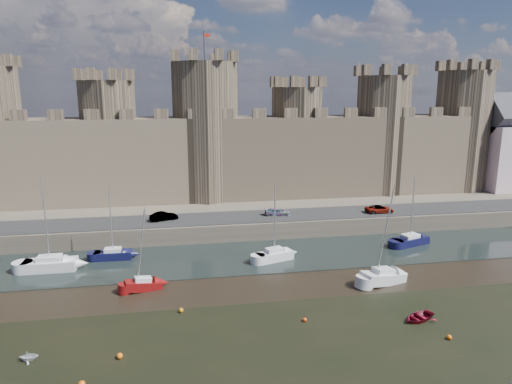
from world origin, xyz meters
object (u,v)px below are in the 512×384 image
car_1 (164,216)px  sailboat_0 (50,264)px  sailboat_3 (410,240)px  car_2 (277,212)px  sailboat_2 (274,255)px  sailboat_5 (383,276)px  sailboat_4 (143,284)px  car_3 (380,209)px  sailboat_1 (113,254)px

car_1 → sailboat_0: size_ratio=0.35×
car_1 → sailboat_3: (33.52, -9.33, -2.41)m
car_2 → sailboat_2: (-3.00, -11.91, -2.25)m
car_1 → sailboat_5: 31.94m
sailboat_4 → car_2: bearing=30.7°
sailboat_3 → car_1: bearing=145.5°
car_1 → sailboat_0: 17.00m
sailboat_2 → sailboat_3: 19.91m
car_2 → car_3: (15.81, -1.21, 0.05)m
sailboat_2 → sailboat_5: size_ratio=0.91×
car_2 → car_3: size_ratio=0.88×
car_3 → sailboat_4: bearing=115.2°
car_1 → sailboat_1: 10.47m
car_1 → sailboat_4: bearing=155.4°
sailboat_1 → sailboat_3: (39.69, -1.23, 0.00)m
car_3 → sailboat_4: (-34.42, -16.71, -2.42)m
car_1 → sailboat_2: 18.42m
car_1 → car_2: car_1 is taller
sailboat_3 → sailboat_4: size_ratio=1.05×
sailboat_3 → sailboat_0: bearing=162.7°
sailboat_4 → sailboat_2: bearing=7.9°
car_1 → sailboat_3: 34.88m
car_2 → sailboat_2: size_ratio=0.38×
car_1 → car_2: bearing=-109.1°
car_2 → sailboat_0: bearing=116.2°
sailboat_1 → sailboat_3: 39.71m
sailboat_2 → sailboat_4: bearing=-177.0°
sailboat_0 → sailboat_2: 26.87m
car_1 → sailboat_5: bearing=-149.4°
car_2 → sailboat_1: bearing=116.0°
sailboat_4 → car_3: bearing=12.7°
sailboat_2 → sailboat_3: size_ratio=1.07×
sailboat_5 → sailboat_2: bearing=123.6°
car_3 → sailboat_5: bearing=155.9°
car_3 → sailboat_3: (0.92, -8.04, -2.36)m
sailboat_1 → car_2: bearing=20.3°
sailboat_3 → sailboat_2: bearing=168.8°
sailboat_0 → sailboat_4: sailboat_0 is taller
sailboat_4 → sailboat_1: bearing=100.6°
car_1 → sailboat_0: bearing=110.4°
car_3 → sailboat_1: sailboat_1 is taller
sailboat_0 → sailboat_1: (6.87, 2.55, -0.11)m
sailboat_4 → sailboat_3: bearing=0.6°
sailboat_1 → sailboat_5: (30.36, -12.63, 0.04)m
car_1 → sailboat_4: (-1.82, -18.01, -2.47)m
sailboat_0 → sailboat_2: sailboat_0 is taller
sailboat_2 → car_2: bearing=57.8°
car_1 → sailboat_0: sailboat_0 is taller
sailboat_1 → car_1: bearing=53.7°
car_2 → car_3: bearing=-87.7°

